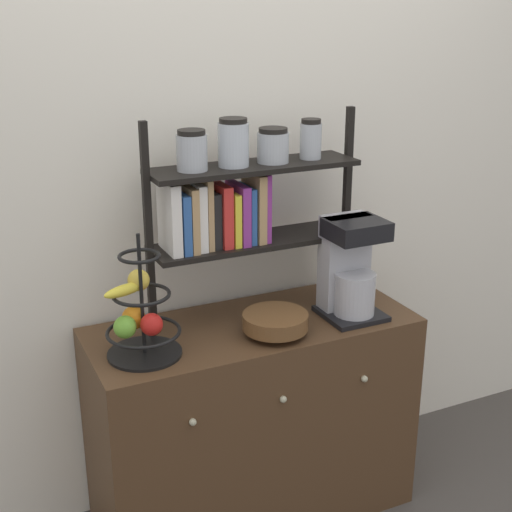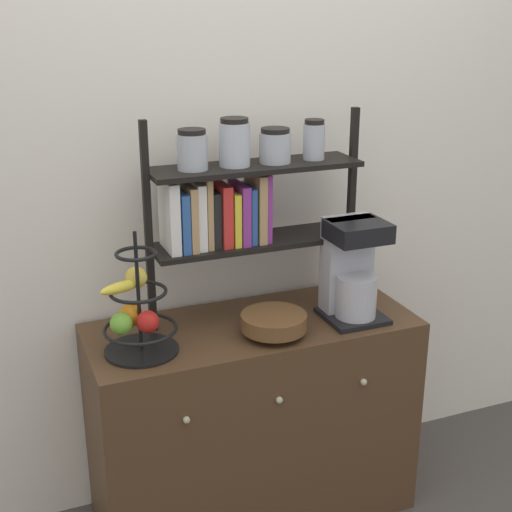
{
  "view_description": "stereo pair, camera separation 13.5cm",
  "coord_description": "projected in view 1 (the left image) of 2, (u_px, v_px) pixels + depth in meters",
  "views": [
    {
      "loc": [
        -0.96,
        -1.83,
        1.85
      ],
      "look_at": [
        0.01,
        0.23,
        1.03
      ],
      "focal_mm": 50.0,
      "sensor_mm": 36.0,
      "label": 1
    },
    {
      "loc": [
        -0.84,
        -1.88,
        1.85
      ],
      "look_at": [
        0.01,
        0.23,
        1.03
      ],
      "focal_mm": 50.0,
      "sensor_mm": 36.0,
      "label": 2
    }
  ],
  "objects": [
    {
      "name": "coffee_maker",
      "position": [
        350.0,
        268.0,
        2.53
      ],
      "size": [
        0.21,
        0.21,
        0.36
      ],
      "color": "black",
      "rests_on": "sideboard"
    },
    {
      "name": "wooden_bowl",
      "position": [
        275.0,
        322.0,
        2.41
      ],
      "size": [
        0.22,
        0.22,
        0.08
      ],
      "color": "brown",
      "rests_on": "sideboard"
    },
    {
      "name": "wall_back",
      "position": [
        220.0,
        164.0,
        2.57
      ],
      "size": [
        7.0,
        0.05,
        2.6
      ],
      "primitive_type": "cube",
      "color": "silver",
      "rests_on": "ground_plane"
    },
    {
      "name": "fruit_stand",
      "position": [
        140.0,
        316.0,
        2.24
      ],
      "size": [
        0.25,
        0.24,
        0.41
      ],
      "color": "black",
      "rests_on": "sideboard"
    },
    {
      "name": "shelf_hutch",
      "position": [
        233.0,
        196.0,
        2.41
      ],
      "size": [
        0.78,
        0.2,
        0.72
      ],
      "color": "black",
      "rests_on": "sideboard"
    },
    {
      "name": "sideboard",
      "position": [
        253.0,
        420.0,
        2.63
      ],
      "size": [
        1.16,
        0.49,
        0.78
      ],
      "color": "#4C331E",
      "rests_on": "ground_plane"
    }
  ]
}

